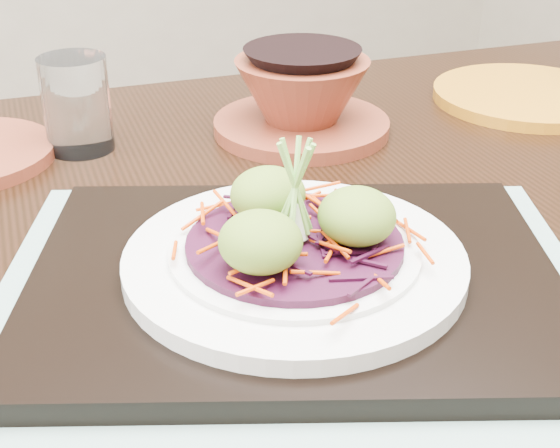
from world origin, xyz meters
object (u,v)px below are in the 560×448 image
white_plate (294,259)px  terracotta_bowl_set (302,100)px  yellow_plate (527,96)px  dining_table (281,336)px  serving_tray (294,279)px  water_glass (77,104)px

white_plate → terracotta_bowl_set: 0.30m
terracotta_bowl_set → yellow_plate: bearing=-8.6°
dining_table → serving_tray: (-0.03, -0.08, 0.11)m
white_plate → yellow_plate: (0.43, 0.22, -0.02)m
dining_table → serving_tray: bearing=-103.3°
serving_tray → water_glass: (-0.05, 0.32, 0.03)m
serving_tray → water_glass: bearing=127.3°
serving_tray → terracotta_bowl_set: terracotta_bowl_set is taller
white_plate → terracotta_bowl_set: terracotta_bowl_set is taller
water_glass → yellow_plate: bearing=-12.3°
serving_tray → white_plate: white_plate is taller
white_plate → serving_tray: bearing=0.0°
dining_table → terracotta_bowl_set: (0.12, 0.18, 0.13)m
serving_tray → terracotta_bowl_set: (0.16, 0.26, 0.02)m
dining_table → serving_tray: serving_tray is taller
white_plate → yellow_plate: size_ratio=1.09×
dining_table → yellow_plate: 0.43m
water_glass → terracotta_bowl_set: bearing=-16.9°
dining_table → water_glass: size_ratio=14.58×
white_plate → water_glass: 0.33m
terracotta_bowl_set → water_glass: bearing=163.1°
serving_tray → terracotta_bowl_set: 0.30m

